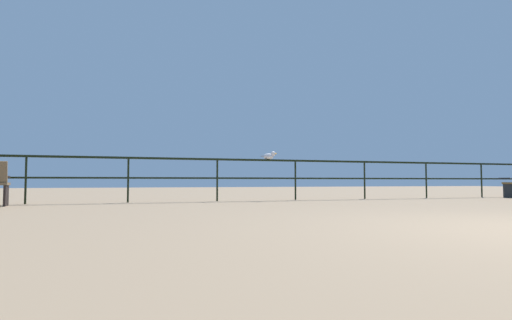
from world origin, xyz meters
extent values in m
cube|color=black|center=(0.00, 7.06, 1.01)|extent=(20.53, 0.05, 0.05)
cube|color=black|center=(0.00, 7.06, 0.56)|extent=(20.53, 0.04, 0.04)
cylinder|color=black|center=(-6.16, 7.06, 0.50)|extent=(0.04, 0.04, 1.01)
cylinder|color=black|center=(-4.11, 7.06, 0.50)|extent=(0.04, 0.04, 1.01)
cylinder|color=black|center=(-2.05, 7.06, 0.50)|extent=(0.04, 0.04, 1.01)
cylinder|color=black|center=(0.00, 7.06, 0.50)|extent=(0.04, 0.04, 1.01)
cylinder|color=black|center=(2.05, 7.06, 0.50)|extent=(0.04, 0.04, 1.01)
cylinder|color=black|center=(4.11, 7.06, 0.50)|extent=(0.04, 0.04, 1.01)
cylinder|color=black|center=(6.16, 7.06, 0.50)|extent=(0.04, 0.04, 1.01)
cube|color=black|center=(-6.37, 6.45, 0.21)|extent=(0.08, 0.40, 0.43)
cube|color=black|center=(-6.38, 6.62, 0.57)|extent=(0.07, 0.31, 0.04)
cube|color=black|center=(6.43, 6.32, 0.21)|extent=(0.07, 0.44, 0.43)
cube|color=black|center=(6.42, 6.51, 0.57)|extent=(0.06, 0.34, 0.04)
ellipsoid|color=silver|center=(-0.74, 7.06, 1.11)|extent=(0.31, 0.27, 0.15)
ellipsoid|color=gray|center=(-0.74, 7.06, 1.13)|extent=(0.27, 0.22, 0.05)
sphere|color=silver|center=(-0.63, 7.00, 1.17)|extent=(0.12, 0.12, 0.12)
cone|color=gold|center=(-0.56, 6.96, 1.17)|extent=(0.07, 0.07, 0.05)
cube|color=gray|center=(-0.86, 7.13, 1.11)|extent=(0.11, 0.10, 0.02)
camera|label=1|loc=(-4.19, -2.52, 0.48)|focal=28.40mm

